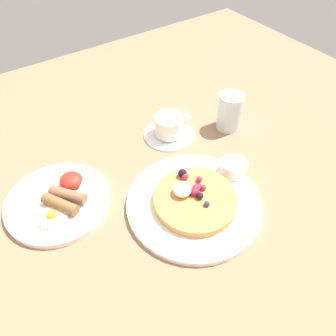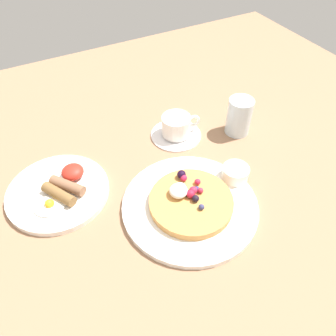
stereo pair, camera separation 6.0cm
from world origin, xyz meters
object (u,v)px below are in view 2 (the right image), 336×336
coffee_saucer (176,134)px  coffee_cup (177,125)px  water_glass (239,116)px  pancake_plate (190,206)px  syrup_ramekin (235,173)px  breakfast_plate (58,192)px

coffee_saucer → coffee_cup: size_ratio=1.29×
water_glass → coffee_cup: bearing=158.1°
coffee_saucer → water_glass: water_glass is taller
coffee_saucer → coffee_cup: coffee_cup is taller
pancake_plate → syrup_ramekin: syrup_ramekin is taller
coffee_saucer → coffee_cup: (0.16, -0.03, 3.07)cm
coffee_cup → water_glass: water_glass is taller
syrup_ramekin → water_glass: size_ratio=0.61×
pancake_plate → coffee_saucer: 23.93cm
coffee_cup → breakfast_plate: bearing=-171.0°
pancake_plate → syrup_ramekin: size_ratio=4.85×
pancake_plate → coffee_cup: bearing=67.8°
pancake_plate → water_glass: water_glass is taller
pancake_plate → coffee_saucer: size_ratio=2.19×
coffee_cup → water_glass: bearing=-21.9°
pancake_plate → syrup_ramekin: (12.77, 1.73, 2.24)cm
water_glass → coffee_saucer: bearing=158.2°
syrup_ramekin → breakfast_plate: bearing=157.4°
pancake_plate → breakfast_plate: bearing=144.5°
pancake_plate → breakfast_plate: (-23.81, 16.99, 0.03)cm
syrup_ramekin → coffee_saucer: 20.98cm
pancake_plate → breakfast_plate: size_ratio=1.29×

